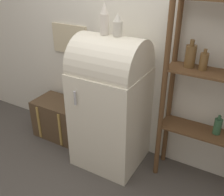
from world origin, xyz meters
The scene contains 7 objects.
ground_plane centered at (0.00, 0.00, 0.00)m, with size 12.00×12.00×0.00m, color #4C4742.
wall_back centered at (0.00, 0.57, 1.35)m, with size 7.00×0.09×2.70m.
refrigerator centered at (0.00, 0.23, 0.74)m, with size 0.69×0.67×1.43m.
suitcase_trunk centered at (-0.79, 0.31, 0.24)m, with size 0.61×0.41×0.49m.
shelf_unit centered at (0.91, 0.39, 1.04)m, with size 0.78×0.29×1.79m.
vase_left centered at (-0.06, 0.23, 1.56)m, with size 0.08×0.08×0.28m.
vase_center centered at (0.07, 0.24, 1.52)m, with size 0.09×0.09×0.20m.
Camera 1 is at (1.19, -1.82, 2.03)m, focal length 42.00 mm.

